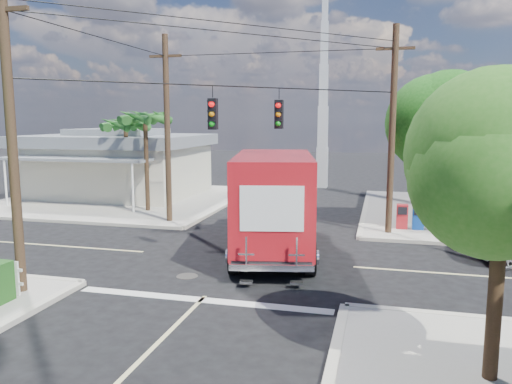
% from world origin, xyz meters
% --- Properties ---
extents(ground, '(120.00, 120.00, 0.00)m').
position_xyz_m(ground, '(0.00, 0.00, 0.00)').
color(ground, black).
rests_on(ground, ground).
extents(sidewalk_ne, '(14.12, 14.12, 0.14)m').
position_xyz_m(sidewalk_ne, '(10.88, 10.88, 0.07)').
color(sidewalk_ne, '#AAA59A').
rests_on(sidewalk_ne, ground).
extents(sidewalk_nw, '(14.12, 14.12, 0.14)m').
position_xyz_m(sidewalk_nw, '(-10.88, 10.88, 0.07)').
color(sidewalk_nw, '#AAA59A').
rests_on(sidewalk_nw, ground).
extents(road_markings, '(32.00, 32.00, 0.01)m').
position_xyz_m(road_markings, '(0.00, -1.47, 0.01)').
color(road_markings, beige).
rests_on(road_markings, ground).
extents(building_nw, '(10.80, 10.20, 4.30)m').
position_xyz_m(building_nw, '(-12.00, 12.46, 2.22)').
color(building_nw, beige).
rests_on(building_nw, sidewalk_nw).
extents(radio_tower, '(0.80, 0.80, 17.00)m').
position_xyz_m(radio_tower, '(0.50, 20.00, 5.64)').
color(radio_tower, silver).
rests_on(radio_tower, ground).
extents(tree_ne_front, '(4.21, 4.14, 6.66)m').
position_xyz_m(tree_ne_front, '(7.21, 6.76, 4.77)').
color(tree_ne_front, '#422D1C').
rests_on(tree_ne_front, sidewalk_ne).
extents(tree_ne_back, '(3.77, 3.66, 5.82)m').
position_xyz_m(tree_ne_back, '(9.81, 8.96, 4.19)').
color(tree_ne_back, '#422D1C').
rests_on(tree_ne_back, sidewalk_ne).
extents(tree_se, '(3.67, 3.54, 5.62)m').
position_xyz_m(tree_se, '(7.01, -7.24, 4.04)').
color(tree_se, '#422D1C').
rests_on(tree_se, sidewalk_se).
extents(palm_nw_front, '(3.01, 3.08, 5.59)m').
position_xyz_m(palm_nw_front, '(-7.50, 7.50, 5.04)').
color(palm_nw_front, '#422D1C').
rests_on(palm_nw_front, sidewalk_nw).
extents(palm_nw_back, '(3.01, 3.08, 5.19)m').
position_xyz_m(palm_nw_back, '(-9.50, 9.00, 4.67)').
color(palm_nw_back, '#422D1C').
rests_on(palm_nw_back, sidewalk_nw).
extents(utility_poles, '(12.00, 10.68, 9.00)m').
position_xyz_m(utility_poles, '(-1.58, 1.60, 4.67)').
color(utility_poles, '#473321').
rests_on(utility_poles, ground).
extents(vending_boxes, '(1.90, 0.50, 1.10)m').
position_xyz_m(vending_boxes, '(6.50, 6.20, 0.69)').
color(vending_boxes, red).
rests_on(vending_boxes, sidewalk_ne).
extents(delivery_truck, '(4.28, 9.11, 3.80)m').
position_xyz_m(delivery_truck, '(0.86, 1.40, 1.93)').
color(delivery_truck, black).
rests_on(delivery_truck, ground).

